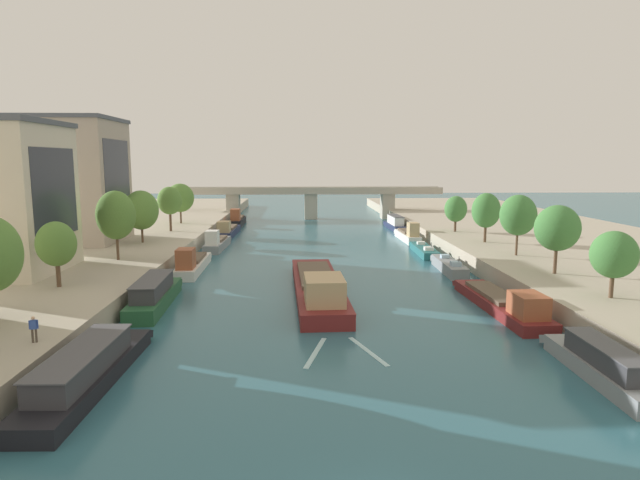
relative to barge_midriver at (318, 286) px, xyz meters
name	(u,v)px	position (x,y,z in m)	size (l,w,h in m)	color
quay_left	(56,251)	(-34.40, 22.19, -0.01)	(36.00, 170.00, 2.07)	#B2A893
quay_right	(573,247)	(36.31, 22.19, -0.01)	(36.00, 170.00, 2.07)	#B2A893
barge_midriver	(318,286)	(0.00, 0.00, 0.00)	(5.17, 24.63, 3.50)	maroon
wake_behind_barge	(342,352)	(1.07, -15.04, -1.03)	(5.60, 5.99, 0.03)	#A0CCD6
moored_boat_left_midway	(88,369)	(-14.10, -20.09, -0.03)	(3.25, 15.61, 2.45)	black
moored_boat_left_end	(154,294)	(-14.79, -2.79, 0.09)	(3.07, 13.50, 2.73)	#235633
moored_boat_left_lone	(192,263)	(-14.43, 12.69, -0.08)	(2.75, 13.73, 3.34)	silver
moored_boat_left_near	(217,243)	(-13.93, 28.88, -0.09)	(2.68, 11.92, 3.22)	gray
moored_boat_left_second	(228,230)	(-14.29, 43.95, -0.18)	(3.07, 13.76, 2.90)	#1E284C
moored_boat_left_upstream	(237,220)	(-14.23, 59.00, 0.02)	(2.42, 12.25, 3.60)	black
moored_boat_right_downstream	(600,364)	(16.13, -20.34, -0.08)	(2.16, 11.60, 2.33)	gray
moored_boat_right_second	(503,303)	(15.83, -5.70, -0.23)	(3.59, 16.71, 2.75)	maroon
moored_boat_right_gap_after	(449,266)	(15.88, 11.51, -0.37)	(2.30, 11.01, 2.38)	gray
moored_boat_right_far	(424,250)	(15.75, 23.72, -0.50)	(2.49, 11.55, 2.13)	#23666B
moored_boat_right_near	(408,235)	(16.07, 36.26, -0.06)	(2.34, 12.15, 3.36)	silver
moored_boat_right_end	(395,223)	(16.65, 51.67, 0.05)	(2.58, 12.24, 2.63)	#1E284C
tree_left_far	(56,244)	(-22.78, -3.53, 4.80)	(3.34, 3.34, 5.74)	brown
tree_left_nearest	(116,215)	(-21.90, 9.39, 6.00)	(4.20, 4.20, 7.67)	brown
tree_left_midway	(141,210)	(-22.85, 22.27, 5.39)	(4.57, 4.57, 6.99)	brown
tree_left_second	(170,201)	(-21.83, 34.12, 5.77)	(3.77, 3.77, 6.92)	brown
tree_left_past_mid	(180,198)	(-22.53, 44.84, 5.49)	(4.80, 4.80, 6.96)	brown
tree_right_end_of_row	(614,255)	(23.20, -9.19, 4.54)	(3.60, 3.60, 5.41)	brown
tree_right_nearest	(557,228)	(23.11, 0.19, 5.49)	(4.26, 4.26, 6.70)	brown
tree_right_far	(518,215)	(23.47, 10.46, 5.72)	(4.16, 4.16, 7.05)	brown
tree_right_distant	(486,210)	(23.32, 20.71, 5.32)	(3.78, 3.78, 6.64)	brown
tree_right_second	(456,209)	(22.47, 31.78, 4.53)	(3.44, 3.44, 5.53)	brown
building_left_far_end	(69,180)	(-32.60, 23.67, 9.35)	(13.22, 12.73, 16.61)	#A89989
bridge_far	(311,199)	(0.95, 70.69, 3.45)	(58.71, 4.40, 7.11)	#ADA899
person_on_quay	(34,328)	(-17.86, -18.31, 1.96)	(0.51, 0.29, 1.62)	#473D33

